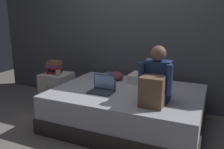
% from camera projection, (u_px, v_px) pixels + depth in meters
% --- Properties ---
extents(ground_plane, '(8.00, 8.00, 0.00)m').
position_uv_depth(ground_plane, '(105.00, 131.00, 3.12)').
color(ground_plane, gray).
extents(wall_back, '(5.60, 0.10, 2.70)m').
position_uv_depth(wall_back, '(136.00, 24.00, 3.85)').
color(wall_back, '#4C4F54').
rests_on(wall_back, ground_plane).
extents(bed, '(2.00, 1.50, 0.51)m').
position_uv_depth(bed, '(127.00, 108.00, 3.24)').
color(bed, '#332D2B').
rests_on(bed, ground_plane).
extents(nightstand, '(0.44, 0.46, 0.57)m').
position_uv_depth(nightstand, '(57.00, 90.00, 3.90)').
color(nightstand, beige).
rests_on(nightstand, ground_plane).
extents(person_sitting, '(0.39, 0.44, 0.66)m').
position_uv_depth(person_sitting, '(156.00, 81.00, 2.68)').
color(person_sitting, navy).
rests_on(person_sitting, bed).
extents(laptop, '(0.32, 0.23, 0.22)m').
position_uv_depth(laptop, '(102.00, 88.00, 3.09)').
color(laptop, '#333842').
rests_on(laptop, bed).
extents(pillow, '(0.56, 0.36, 0.13)m').
position_uv_depth(pillow, '(148.00, 79.00, 3.49)').
color(pillow, silver).
rests_on(pillow, bed).
extents(book_stack, '(0.24, 0.18, 0.21)m').
position_uv_depth(book_stack, '(54.00, 67.00, 3.82)').
color(book_stack, '#9E2D28').
rests_on(book_stack, nightstand).
extents(mug, '(0.08, 0.08, 0.09)m').
position_uv_depth(mug, '(58.00, 73.00, 3.66)').
color(mug, '#BCB2A3').
rests_on(mug, nightstand).
extents(clothes_pile, '(0.35, 0.30, 0.13)m').
position_uv_depth(clothes_pile, '(112.00, 76.00, 3.66)').
color(clothes_pile, '#3D4C8E').
rests_on(clothes_pile, bed).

